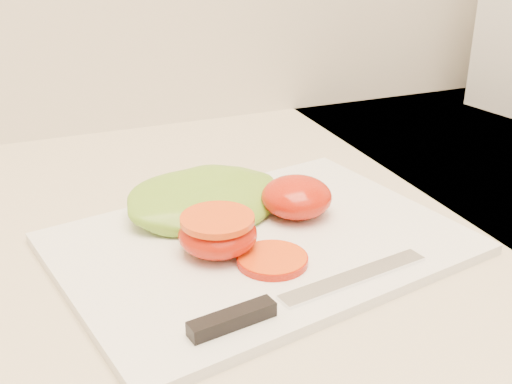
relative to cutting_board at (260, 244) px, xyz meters
name	(u,v)px	position (x,y,z in m)	size (l,w,h in m)	color
cutting_board	(260,244)	(0.00, 0.00, 0.00)	(0.37, 0.27, 0.01)	white
tomato_half_dome	(297,197)	(0.05, 0.03, 0.02)	(0.07, 0.07, 0.04)	red
tomato_half_cut	(218,232)	(-0.04, -0.01, 0.02)	(0.07, 0.07, 0.04)	red
tomato_slice_0	(272,260)	(-0.01, -0.04, 0.01)	(0.06, 0.06, 0.01)	#FA5D0E
lettuce_leaf_0	(206,199)	(-0.03, 0.07, 0.02)	(0.17, 0.11, 0.03)	#75A92C
knife	(284,301)	(-0.02, -0.11, 0.01)	(0.23, 0.06, 0.01)	silver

